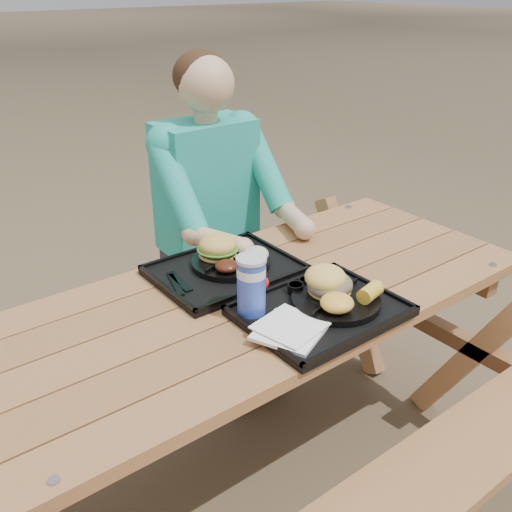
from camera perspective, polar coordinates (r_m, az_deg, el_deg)
ground at (r=2.23m, az=0.00°, el=-20.75°), size 60.00×60.00×0.00m
picnic_table at (r=1.97m, az=0.00°, el=-13.29°), size 1.80×1.49×0.75m
tray_near at (r=1.66m, az=6.46°, el=-5.57°), size 0.45×0.35×0.02m
tray_far at (r=1.87m, az=-3.10°, el=-1.52°), size 0.45×0.35×0.02m
plate_near at (r=1.68m, az=7.99°, el=-4.43°), size 0.26×0.26×0.02m
plate_far at (r=1.88m, az=-2.54°, el=-0.61°), size 0.26×0.26×0.02m
napkin_stack at (r=1.53m, az=3.36°, el=-7.42°), size 0.22×0.22×0.02m
soda_cup at (r=1.58m, az=-0.46°, el=-3.12°), size 0.08×0.08×0.16m
condiment_bbq at (r=1.72m, az=3.96°, el=-3.26°), size 0.05×0.05×0.03m
condiment_mustard at (r=1.75m, az=4.97°, el=-2.69°), size 0.04×0.04×0.03m
sandwich at (r=1.66m, az=7.46°, el=-1.65°), size 0.13×0.13×0.13m
mac_cheese at (r=1.60m, az=8.10°, el=-4.65°), size 0.09×0.09×0.05m
corn_cob at (r=1.67m, az=11.36°, el=-3.57°), size 0.09×0.09×0.05m
cutlery_far at (r=1.79m, az=-7.66°, el=-2.53°), size 0.04×0.14×0.01m
burger at (r=1.87m, az=-3.87°, el=1.57°), size 0.13×0.13×0.11m
baked_beans at (r=1.79m, az=-2.93°, el=-1.01°), size 0.08×0.08×0.03m
potato_salad at (r=1.86m, az=-0.00°, el=0.20°), size 0.08×0.08×0.05m
diner at (r=2.38m, az=-4.54°, el=1.69°), size 0.48×0.84×1.28m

